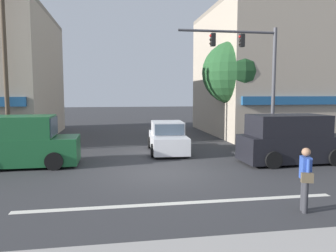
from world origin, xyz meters
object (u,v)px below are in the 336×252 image
sedan_waiting_far (168,138)px  street_tree (233,73)px  traffic_light_mast (255,70)px  pedestrian_foreground_with_bag (305,176)px  van_crossing_rightbound (19,143)px  van_approaching_near (291,140)px  utility_pole_near_left (5,63)px  utility_pole_far_right (263,70)px

sedan_waiting_far → street_tree: bearing=36.4°
traffic_light_mast → pedestrian_foreground_with_bag: size_ratio=3.71×
van_crossing_rightbound → pedestrian_foreground_with_bag: bearing=-37.9°
traffic_light_mast → sedan_waiting_far: bearing=161.5°
traffic_light_mast → sedan_waiting_far: (-4.09, 1.37, -3.46)m
street_tree → van_approaching_near: bearing=-89.8°
utility_pole_near_left → traffic_light_mast: (12.12, -2.49, -0.36)m
street_tree → pedestrian_foreground_with_bag: street_tree is taller
van_crossing_rightbound → utility_pole_far_right: bearing=27.8°
street_tree → traffic_light_mast: (-0.77, -4.96, -0.15)m
van_approaching_near → pedestrian_foreground_with_bag: bearing=-117.1°
traffic_light_mast → pedestrian_foreground_with_bag: traffic_light_mast is taller
van_crossing_rightbound → pedestrian_foreground_with_bag: size_ratio=2.76×
street_tree → van_approaching_near: size_ratio=1.37×
sedan_waiting_far → van_crossing_rightbound: size_ratio=0.91×
street_tree → utility_pole_far_right: bearing=30.5°
traffic_light_mast → street_tree: bearing=81.1°
traffic_light_mast → van_crossing_rightbound: traffic_light_mast is taller
utility_pole_near_left → van_approaching_near: utility_pole_near_left is taller
utility_pole_near_left → sedan_waiting_far: utility_pole_near_left is taller
traffic_light_mast → pedestrian_foreground_with_bag: bearing=-104.9°
traffic_light_mast → van_crossing_rightbound: bearing=-175.0°
utility_pole_near_left → van_crossing_rightbound: bearing=-67.9°
street_tree → utility_pole_far_right: size_ratio=0.71×
van_approaching_near → sedan_waiting_far: bearing=144.4°
pedestrian_foreground_with_bag → van_crossing_rightbound: bearing=142.1°
sedan_waiting_far → pedestrian_foreground_with_bag: 9.30m
utility_pole_near_left → van_crossing_rightbound: utility_pole_near_left is taller
street_tree → van_crossing_rightbound: size_ratio=1.37×
street_tree → sedan_waiting_far: 7.05m
traffic_light_mast → van_approaching_near: bearing=-69.4°
utility_pole_near_left → pedestrian_foreground_with_bag: bearing=-45.3°
sedan_waiting_far → van_approaching_near: bearing=-35.6°
utility_pole_far_right → van_approaching_near: bearing=-107.5°
sedan_waiting_far → pedestrian_foreground_with_bag: (2.05, -9.06, 0.24)m
street_tree → traffic_light_mast: 5.03m
van_approaching_near → van_crossing_rightbound: (-11.53, 1.19, 0.00)m
utility_pole_near_left → sedan_waiting_far: size_ratio=2.09×
utility_pole_far_right → pedestrian_foreground_with_bag: utility_pole_far_right is taller
utility_pole_near_left → utility_pole_far_right: utility_pole_far_right is taller
utility_pole_far_right → van_crossing_rightbound: size_ratio=1.94×
pedestrian_foreground_with_bag → utility_pole_far_right: bearing=68.6°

